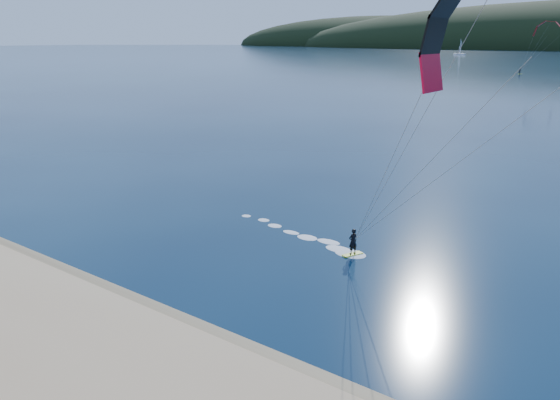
# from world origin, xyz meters

# --- Properties ---
(ground) EXTENTS (1800.00, 1800.00, 0.00)m
(ground) POSITION_xyz_m (0.00, 0.00, 0.00)
(ground) COLOR #061932
(ground) RESTS_ON ground
(wet_sand) EXTENTS (220.00, 2.50, 0.10)m
(wet_sand) POSITION_xyz_m (0.00, 4.50, 0.05)
(wet_sand) COLOR olive
(wet_sand) RESTS_ON ground
(kitesurfer_near) EXTENTS (24.65, 9.65, 16.06)m
(kitesurfer_near) POSITION_xyz_m (14.21, 10.37, 11.34)
(kitesurfer_near) COLOR #A0BF16
(kitesurfer_near) RESTS_ON ground
(kitesurfer_far) EXTENTS (14.10, 8.56, 16.48)m
(kitesurfer_far) POSITION_xyz_m (-21.38, 193.88, 13.15)
(kitesurfer_far) COLOR #A0BF16
(kitesurfer_far) RESTS_ON ground
(sailboat) EXTENTS (8.55, 5.41, 12.01)m
(sailboat) POSITION_xyz_m (-122.78, 407.68, 0.89)
(sailboat) COLOR white
(sailboat) RESTS_ON ground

